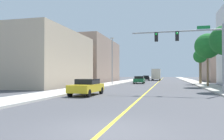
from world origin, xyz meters
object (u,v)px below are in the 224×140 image
Objects in this scene: car_yellow at (87,87)px; car_green at (139,80)px; car_black at (146,78)px; palm_far at (200,57)px; palm_mid at (207,46)px; street_lamp at (112,58)px; delivery_truck at (156,74)px; traffic_signal_mast at (194,44)px.

car_green is (1.53, 24.51, 0.01)m from car_yellow.
car_yellow is 43.88m from car_black.
car_yellow is at bearing -117.69° from palm_far.
palm_far is 1.43× the size of car_yellow.
palm_mid reaches higher than palm_far.
car_yellow is at bearing -93.25° from car_black.
car_yellow is (2.10, -17.35, -3.71)m from street_lamp.
palm_far is 23.49m from car_black.
street_lamp reaches higher than car_green.
delivery_truck is (-8.62, 32.00, -4.02)m from palm_mid.
palm_far is at bearing -70.09° from delivery_truck.
delivery_truck is (3.67, 47.33, 1.00)m from car_yellow.
car_yellow is at bearing -83.10° from street_lamp.
car_black is at bearing 90.06° from car_green.
street_lamp is 26.96m from car_black.
traffic_signal_mast is at bearing -160.41° from car_yellow.
traffic_signal_mast reaches higher than car_yellow.
street_lamp reaches higher than car_black.
street_lamp is 30.65m from delivery_truck.
traffic_signal_mast is 18.26m from street_lamp.
traffic_signal_mast is 1.33× the size of palm_far.
car_black is 19.37m from car_green.
traffic_signal_mast is 41.91m from car_black.
car_green is (3.63, 7.16, -3.71)m from street_lamp.
street_lamp reaches higher than traffic_signal_mast.
palm_mid is at bearing 75.57° from traffic_signal_mast.
palm_mid reaches higher than traffic_signal_mast.
delivery_truck is (-5.43, 44.40, -2.79)m from traffic_signal_mast.
car_yellow is 47.48m from delivery_truck.
car_yellow is (-9.10, -2.93, -3.79)m from traffic_signal_mast.
delivery_truck reaches higher than car_black.
palm_far is 25.32m from delivery_truck.
car_green is at bearing -95.99° from delivery_truck.
street_lamp is at bearing -81.33° from car_yellow.
car_black is at bearing 101.19° from traffic_signal_mast.
delivery_truck is (2.66, 3.46, 0.98)m from car_black.
street_lamp is 1.82× the size of car_yellow.
palm_far is at bearing -115.91° from car_yellow.
car_yellow is (-12.49, -23.80, -4.14)m from palm_far.
street_lamp is at bearing 171.99° from palm_mid.
traffic_signal_mast is 23.19m from car_green.
delivery_truck is at bearing 79.11° from street_lamp.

